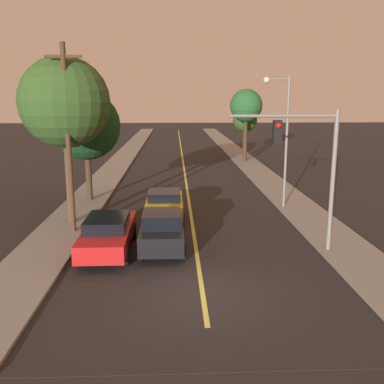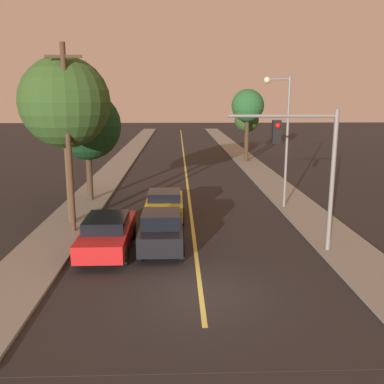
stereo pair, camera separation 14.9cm
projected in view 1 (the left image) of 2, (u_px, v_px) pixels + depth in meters
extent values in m
plane|color=black|center=(203.00, 296.00, 13.83)|extent=(200.00, 200.00, 0.00)
cube|color=black|center=(182.00, 154.00, 48.96)|extent=(10.14, 80.00, 0.01)
cube|color=#D1C14C|center=(182.00, 154.00, 48.95)|extent=(0.16, 76.00, 0.00)
cube|color=gray|center=(127.00, 154.00, 48.69)|extent=(2.50, 80.00, 0.12)
cube|color=gray|center=(237.00, 153.00, 49.20)|extent=(2.50, 80.00, 0.12)
cube|color=black|center=(162.00, 234.00, 17.83)|extent=(1.77, 3.80, 0.78)
cube|color=black|center=(162.00, 219.00, 17.53)|extent=(1.56, 1.71, 0.58)
cylinder|color=black|center=(144.00, 234.00, 19.03)|extent=(0.22, 0.67, 0.67)
cylinder|color=black|center=(182.00, 234.00, 19.10)|extent=(0.22, 0.67, 0.67)
cylinder|color=black|center=(140.00, 253.00, 16.73)|extent=(0.22, 0.67, 0.67)
cylinder|color=black|center=(183.00, 252.00, 16.80)|extent=(0.22, 0.67, 0.67)
cube|color=gold|center=(165.00, 206.00, 22.53)|extent=(1.89, 3.97, 0.77)
cube|color=black|center=(164.00, 195.00, 22.24)|extent=(1.66, 1.78, 0.45)
cylinder|color=black|center=(149.00, 207.00, 23.78)|extent=(0.22, 0.62, 0.62)
cylinder|color=black|center=(181.00, 207.00, 23.85)|extent=(0.22, 0.62, 0.62)
cylinder|color=black|center=(146.00, 220.00, 21.38)|extent=(0.22, 0.62, 0.62)
cylinder|color=black|center=(182.00, 219.00, 21.45)|extent=(0.22, 0.62, 0.62)
cube|color=red|center=(108.00, 235.00, 17.74)|extent=(1.86, 5.09, 0.69)
cube|color=black|center=(107.00, 222.00, 17.42)|extent=(1.63, 2.29, 0.48)
cylinder|color=black|center=(94.00, 231.00, 19.32)|extent=(0.22, 0.72, 0.72)
cylinder|color=black|center=(133.00, 231.00, 19.39)|extent=(0.22, 0.72, 0.72)
cylinder|color=black|center=(79.00, 257.00, 16.24)|extent=(0.22, 0.72, 0.72)
cylinder|color=black|center=(126.00, 256.00, 16.32)|extent=(0.22, 0.72, 0.72)
cylinder|color=slate|center=(333.00, 182.00, 17.16)|extent=(0.18, 0.18, 5.71)
cylinder|color=slate|center=(283.00, 116.00, 16.51)|extent=(4.25, 0.12, 0.12)
cube|color=black|center=(277.00, 132.00, 16.64)|extent=(0.32, 0.28, 0.90)
sphere|color=red|center=(279.00, 126.00, 16.41)|extent=(0.20, 0.20, 0.20)
cylinder|color=slate|center=(286.00, 143.00, 23.98)|extent=(0.14, 0.14, 7.29)
cylinder|color=slate|center=(278.00, 79.00, 23.21)|extent=(1.25, 0.09, 0.09)
sphere|color=beige|center=(267.00, 80.00, 23.19)|extent=(0.36, 0.36, 0.36)
cylinder|color=#422D1E|center=(68.00, 141.00, 19.30)|extent=(0.24, 0.24, 8.51)
cube|color=#422D1E|center=(63.00, 56.00, 18.52)|extent=(1.60, 0.12, 0.12)
cylinder|color=#4C3823|center=(69.00, 179.00, 21.18)|extent=(0.37, 0.37, 4.42)
sphere|color=#2D4C1E|center=(65.00, 102.00, 20.38)|extent=(4.35, 4.35, 4.35)
cylinder|color=#3D2B1C|center=(89.00, 175.00, 26.15)|extent=(0.37, 0.37, 3.10)
sphere|color=#143819|center=(86.00, 126.00, 25.51)|extent=(4.09, 4.09, 4.09)
cylinder|color=#4C3823|center=(244.00, 143.00, 45.03)|extent=(0.36, 0.36, 3.04)
sphere|color=#2D4C1E|center=(245.00, 120.00, 44.51)|extent=(2.54, 2.54, 2.54)
cylinder|color=#3D2B1C|center=(245.00, 139.00, 42.35)|extent=(0.39, 0.39, 4.32)
sphere|color=#235628|center=(246.00, 106.00, 41.65)|extent=(3.18, 3.18, 3.18)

